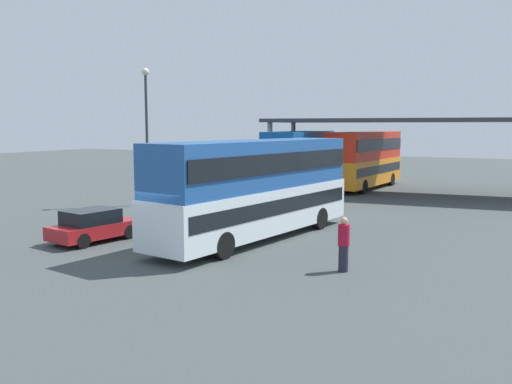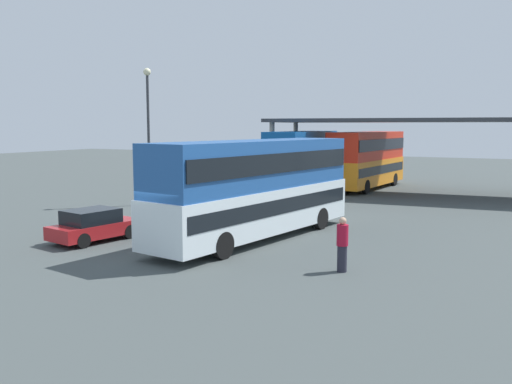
{
  "view_description": "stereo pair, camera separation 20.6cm",
  "coord_description": "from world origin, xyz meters",
  "views": [
    {
      "loc": [
        10.97,
        -15.87,
        4.77
      ],
      "look_at": [
        1.08,
        4.43,
        2.0
      ],
      "focal_mm": 38.07,
      "sensor_mm": 36.0,
      "label": 1
    },
    {
      "loc": [
        11.16,
        -15.78,
        4.77
      ],
      "look_at": [
        1.08,
        4.43,
        2.0
      ],
      "focal_mm": 38.07,
      "sensor_mm": 36.0,
      "label": 2
    }
  ],
  "objects": [
    {
      "name": "parked_hatchback",
      "position": [
        -4.72,
        1.01,
        0.67
      ],
      "size": [
        2.34,
        3.95,
        1.35
      ],
      "rotation": [
        0.0,
        0.0,
        1.38
      ],
      "color": "#A81C1F",
      "rests_on": "ground_plane"
    },
    {
      "name": "double_decker_main",
      "position": [
        1.08,
        4.44,
        2.28
      ],
      "size": [
        4.39,
        11.65,
        4.16
      ],
      "rotation": [
        0.0,
        0.0,
        1.4
      ],
      "color": "white",
      "rests_on": "ground_plane"
    },
    {
      "name": "pedestrian_waiting",
      "position": [
        5.93,
        1.02,
        0.91
      ],
      "size": [
        0.38,
        0.38,
        1.81
      ],
      "rotation": [
        0.0,
        0.0,
        5.48
      ],
      "color": "#262633",
      "rests_on": "ground_plane"
    },
    {
      "name": "lamppost_tall",
      "position": [
        -9.07,
        10.42,
        5.09
      ],
      "size": [
        0.44,
        0.44,
        8.13
      ],
      "color": "#33353A",
      "rests_on": "ground_plane"
    },
    {
      "name": "double_decker_near_canopy",
      "position": [
        -3.54,
        21.41,
        2.38
      ],
      "size": [
        3.09,
        10.77,
        4.36
      ],
      "rotation": [
        0.0,
        0.0,
        1.63
      ],
      "color": "silver",
      "rests_on": "ground_plane"
    },
    {
      "name": "double_decker_mid_row",
      "position": [
        0.37,
        24.76,
        2.35
      ],
      "size": [
        3.45,
        10.31,
        4.3
      ],
      "rotation": [
        0.0,
        0.0,
        1.47
      ],
      "color": "orange",
      "rests_on": "ground_plane"
    },
    {
      "name": "depot_canopy",
      "position": [
        5.46,
        22.81,
        4.96
      ],
      "size": [
        23.17,
        8.18,
        5.26
      ],
      "rotation": [
        0.0,
        0.0,
        0.07
      ],
      "color": "#33353A",
      "rests_on": "ground_plane"
    },
    {
      "name": "ground_plane",
      "position": [
        0.0,
        0.0,
        0.0
      ],
      "size": [
        140.0,
        140.0,
        0.0
      ],
      "primitive_type": "plane",
      "color": "#414948"
    }
  ]
}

